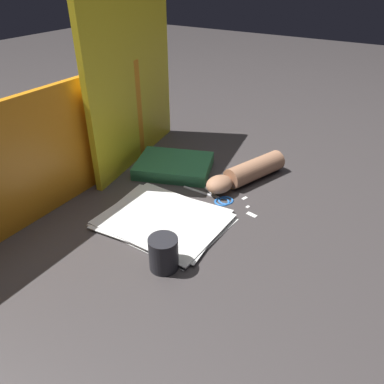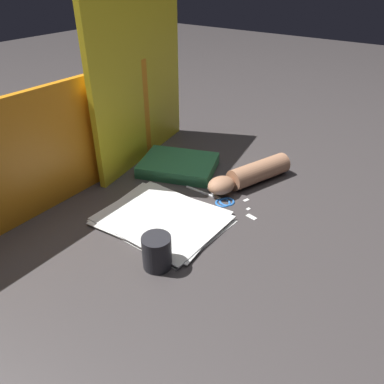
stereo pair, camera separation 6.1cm
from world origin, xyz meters
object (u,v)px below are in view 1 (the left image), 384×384
Objects in this scene: paper_stack at (163,220)px; scissors at (216,196)px; hand_forearm at (247,173)px; book_closed at (174,166)px; mug at (164,253)px.

scissors is at bearing -19.51° from paper_stack.
hand_forearm is at bearing -15.18° from scissors.
hand_forearm reaches higher than book_closed.
scissors is (-0.07, -0.21, -0.02)m from book_closed.
paper_stack is at bearing 36.27° from mug.
mug is at bearing -172.95° from scissors.
scissors is 0.57× the size of hand_forearm.
paper_stack is 0.30m from book_closed.
hand_forearm is at bearing 0.57° from mug.
mug is (-0.48, -0.00, 0.01)m from hand_forearm.
paper_stack is 0.20m from scissors.
mug is at bearing -179.43° from hand_forearm.
hand_forearm is (0.06, -0.25, 0.01)m from book_closed.
scissors is at bearing 7.05° from mug.
paper_stack is at bearing 160.49° from scissors.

